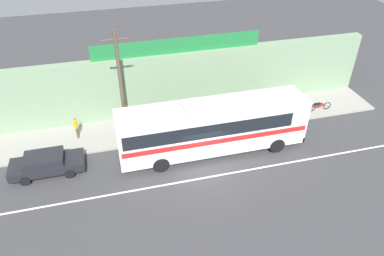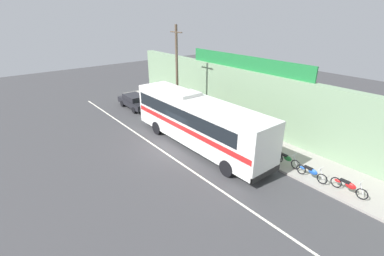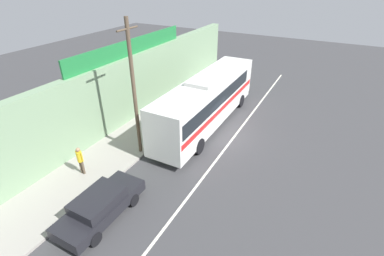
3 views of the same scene
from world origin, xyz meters
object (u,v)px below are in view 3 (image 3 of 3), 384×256
Objects in this scene: motorcycle_green at (219,81)px; pedestrian_near_shop at (80,159)px; utility_pole at (134,90)px; motorcycle_blue at (224,75)px; intercity_bus at (207,99)px; motorcycle_black at (204,91)px; parked_car at (101,205)px; motorcycle_purple at (209,87)px.

pedestrian_near_shop is at bearing 175.28° from motorcycle_green.
motorcycle_green is (12.96, 0.16, -3.73)m from utility_pole.
pedestrian_near_shop reaches higher than motorcycle_blue.
utility_pole reaches higher than intercity_bus.
pedestrian_near_shop is at bearing 176.65° from motorcycle_blue.
motorcycle_black is (10.00, 0.32, -3.73)m from utility_pole.
motorcycle_blue is (20.08, 2.10, -0.17)m from parked_car.
motorcycle_black is 1.16m from motorcycle_purple.
utility_pole reaches higher than motorcycle_green.
pedestrian_near_shop is (-16.30, 1.35, 0.57)m from motorcycle_green.
motorcycle_blue is at bearing 14.91° from intercity_bus.
motorcycle_purple is at bearing 172.62° from motorcycle_green.
parked_car reaches higher than motorcycle_black.
motorcycle_blue is at bearing 1.36° from motorcycle_black.
parked_car is 6.48m from utility_pole.
parked_car is 2.32× the size of motorcycle_purple.
motorcycle_purple is (5.85, 2.52, -1.50)m from intercity_bus.
parked_car is at bearing -172.55° from motorcycle_black.
intercity_bus is 1.53× the size of utility_pole.
utility_pole is at bearing -177.96° from motorcycle_purple.
pedestrian_near_shop is (-8.64, 3.63, -0.93)m from intercity_bus.
motorcycle_black is 1.00× the size of motorcycle_purple.
utility_pole reaches higher than motorcycle_black.
pedestrian_near_shop reaches higher than motorcycle_green.
parked_car reaches higher than motorcycle_purple.
parked_car is 15.27m from motorcycle_black.
motorcycle_green is at bearing 0.72° from utility_pole.
motorcycle_blue is (3.78, 0.04, 0.00)m from motorcycle_purple.
motorcycle_blue is 18.31m from pedestrian_near_shop.
intercity_bus is at bearing -156.69° from motorcycle_purple.
motorcycle_black is 13.40m from pedestrian_near_shop.
motorcycle_purple is at bearing 3.71° from motorcycle_black.
motorcycle_purple is (1.16, 0.08, 0.00)m from motorcycle_black.
motorcycle_purple is (11.16, 0.40, -3.73)m from utility_pole.
intercity_bus reaches higher than pedestrian_near_shop.
intercity_bus is 7.21× the size of pedestrian_near_shop.
motorcycle_black and motorcycle_green have the same top height.
pedestrian_near_shop reaches higher than motorcycle_black.
intercity_bus reaches higher than motorcycle_purple.
motorcycle_black is at bearing -5.09° from pedestrian_near_shop.
pedestrian_near_shop is at bearing 174.91° from motorcycle_black.
parked_car is 16.43m from motorcycle_purple.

